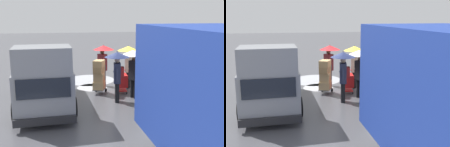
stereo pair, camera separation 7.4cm
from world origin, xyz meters
The scene contains 10 objects.
ground_plane centered at (0.00, 0.00, 0.00)m, with size 90.00×90.00×0.00m, color #4C4C51.
slush_patch_under_van centered at (1.38, -1.11, 0.00)m, with size 1.52×1.52×0.01m, color silver.
slush_patch_mid_street centered at (1.29, -2.77, 0.00)m, with size 2.74×2.74×0.01m, color #ADAFB5.
cargo_van_parked_right centered at (3.58, 1.49, 1.18)m, with size 2.36×5.42×2.60m.
shopping_cart_vendor centered at (0.14, 0.06, 0.57)m, with size 0.61×0.86×1.02m.
hand_dolly_boxes centered at (1.19, 0.06, 0.87)m, with size 0.76×0.85×1.58m.
pedestrian_pink_side centered at (0.77, -1.30, 1.58)m, with size 1.04×1.04×2.15m.
pedestrian_black_side centered at (-0.39, -0.70, 1.58)m, with size 1.04×1.04×2.15m.
pedestrian_white_side centered at (-0.20, 0.93, 1.58)m, with size 1.04×1.04×2.15m.
pedestrian_far_side centered at (0.61, 1.36, 1.57)m, with size 1.04×1.04×2.15m.
Camera 2 is at (2.93, 12.32, 3.61)m, focal length 44.22 mm.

